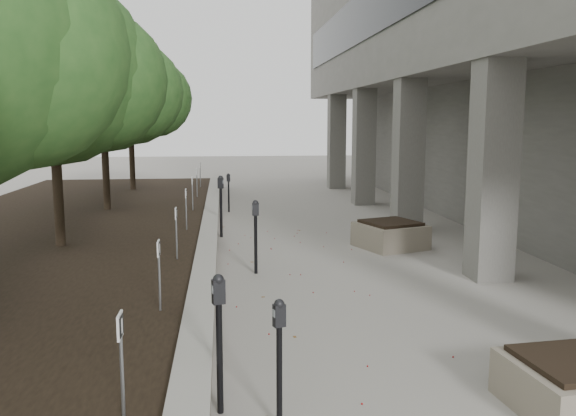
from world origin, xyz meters
TOP-DOWN VIEW (x-y plane):
  - retaining_wall at (-1.82, 9.00)m, footprint 0.39×26.00m
  - planting_bed at (-5.50, 9.00)m, footprint 7.00×26.00m
  - crabapple_tree_3 at (-4.80, 8.00)m, footprint 4.60×4.00m
  - crabapple_tree_4 at (-4.80, 13.00)m, footprint 4.60×4.00m
  - crabapple_tree_5 at (-4.80, 18.00)m, footprint 4.60×4.00m
  - parking_sign_2 at (-2.35, 0.50)m, footprint 0.04×0.22m
  - parking_sign_3 at (-2.35, 3.50)m, footprint 0.04×0.22m
  - parking_sign_4 at (-2.35, 6.50)m, footprint 0.04×0.22m
  - parking_sign_5 at (-2.35, 9.50)m, footprint 0.04×0.22m
  - parking_sign_6 at (-2.35, 12.50)m, footprint 0.04×0.22m
  - parking_sign_7 at (-2.35, 15.50)m, footprint 0.04×0.22m
  - parking_sign_8 at (-2.35, 18.50)m, footprint 0.04×0.22m
  - parking_meter_1 at (-0.99, 0.99)m, footprint 0.15×0.13m
  - parking_meter_2 at (-1.55, 1.36)m, footprint 0.16×0.14m
  - parking_meter_3 at (-0.88, 6.83)m, footprint 0.15×0.11m
  - parking_meter_4 at (-1.55, 10.54)m, footprint 0.18×0.15m
  - parking_meter_5 at (-1.32, 14.67)m, footprint 0.14×0.11m
  - planter_front at (2.00, 1.00)m, footprint 1.29×1.29m
  - planter_back at (2.34, 8.85)m, footprint 1.70×1.70m
  - berry_scatter at (-0.10, 5.00)m, footprint 3.30×14.10m

SIDE VIEW (x-z plane):
  - berry_scatter at x=-0.10m, z-range 0.00..0.02m
  - planting_bed at x=-5.50m, z-range 0.00..0.40m
  - retaining_wall at x=-1.82m, z-range 0.00..0.50m
  - planter_front at x=2.00m, z-range 0.00..0.56m
  - planter_back at x=2.34m, z-range 0.00..0.62m
  - parking_meter_5 at x=-1.32m, z-range 0.00..1.25m
  - parking_meter_1 at x=-0.99m, z-range 0.00..1.28m
  - parking_meter_3 at x=-0.88m, z-range 0.00..1.43m
  - parking_meter_2 at x=-1.55m, z-range 0.00..1.44m
  - parking_meter_4 at x=-1.55m, z-range 0.00..1.56m
  - parking_sign_2 at x=-2.35m, z-range 0.40..1.36m
  - parking_sign_3 at x=-2.35m, z-range 0.40..1.36m
  - parking_sign_4 at x=-2.35m, z-range 0.40..1.36m
  - parking_sign_5 at x=-2.35m, z-range 0.40..1.36m
  - parking_sign_6 at x=-2.35m, z-range 0.40..1.36m
  - parking_sign_7 at x=-2.35m, z-range 0.40..1.36m
  - parking_sign_8 at x=-2.35m, z-range 0.40..1.36m
  - crabapple_tree_3 at x=-4.80m, z-range 0.40..5.84m
  - crabapple_tree_4 at x=-4.80m, z-range 0.40..5.84m
  - crabapple_tree_5 at x=-4.80m, z-range 0.40..5.84m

